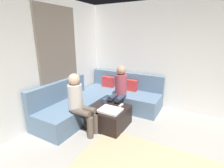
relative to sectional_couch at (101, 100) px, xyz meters
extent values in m
cube|color=silver|center=(2.08, 1.06, 1.07)|extent=(6.00, 0.12, 2.70)
cube|color=#726659|center=(-0.76, -0.58, 0.97)|extent=(0.06, 1.10, 2.50)
cube|color=slate|center=(0.30, 0.53, -0.07)|extent=(2.10, 0.85, 0.42)
cube|color=slate|center=(0.30, 0.88, 0.36)|extent=(2.10, 0.14, 0.45)
cube|color=slate|center=(-0.32, -0.75, -0.07)|extent=(0.85, 1.70, 0.42)
cube|color=slate|center=(-0.68, -0.75, 0.36)|extent=(0.14, 1.70, 0.45)
cube|color=red|center=(-0.20, 0.70, 0.26)|extent=(0.36, 0.12, 0.36)
cube|color=red|center=(0.50, 0.70, 0.26)|extent=(0.36, 0.12, 0.36)
cube|color=black|center=(0.54, -0.55, -0.07)|extent=(0.76, 0.76, 0.42)
cube|color=white|center=(0.64, -0.67, 0.16)|extent=(0.44, 0.36, 0.04)
cylinder|color=#334C72|center=(0.32, -0.37, 0.19)|extent=(0.08, 0.08, 0.10)
cube|color=white|center=(0.72, -0.33, 0.15)|extent=(0.05, 0.15, 0.02)
cylinder|color=#2D3347|center=(0.57, -0.25, -0.07)|extent=(0.12, 0.12, 0.42)
cylinder|color=#2D3347|center=(0.39, -0.25, -0.07)|extent=(0.12, 0.12, 0.42)
cylinder|color=#2D3347|center=(0.57, -0.05, 0.20)|extent=(0.12, 0.40, 0.12)
cylinder|color=#2D3347|center=(0.39, -0.05, 0.20)|extent=(0.12, 0.40, 0.12)
cylinder|color=#993F4C|center=(0.48, 0.15, 0.45)|extent=(0.28, 0.28, 0.50)
sphere|color=tan|center=(0.48, 0.15, 0.81)|extent=(0.22, 0.22, 0.22)
cylinder|color=brown|center=(0.45, -0.92, -0.07)|extent=(0.12, 0.12, 0.42)
cylinder|color=brown|center=(0.45, -1.10, -0.07)|extent=(0.12, 0.12, 0.42)
cylinder|color=brown|center=(0.25, -0.92, 0.20)|extent=(0.40, 0.12, 0.12)
cylinder|color=brown|center=(0.25, -1.10, 0.20)|extent=(0.40, 0.12, 0.12)
cylinder|color=beige|center=(0.05, -1.01, 0.45)|extent=(0.28, 0.28, 0.50)
sphere|color=#D8AD8C|center=(0.05, -1.01, 0.81)|extent=(0.22, 0.22, 0.22)
camera|label=1|loc=(2.16, -3.34, 1.64)|focal=26.82mm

